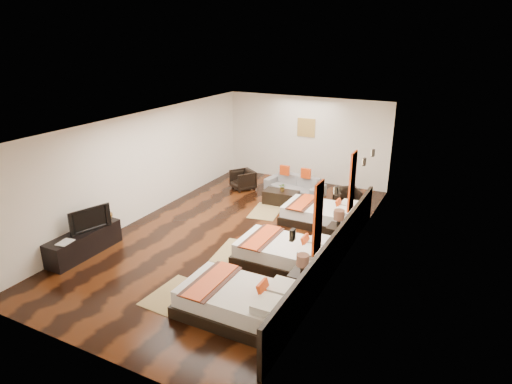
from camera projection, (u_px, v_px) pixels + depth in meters
The scene contains 30 objects.
floor at pixel (235, 234), 10.76m from camera, with size 5.50×9.50×0.01m, color black.
ceiling at pixel (233, 122), 9.80m from camera, with size 5.50×9.50×0.01m, color white.
back_wall at pixel (306, 140), 14.26m from camera, with size 5.50×0.01×2.80m, color silver.
left_wall at pixel (144, 165), 11.45m from camera, with size 0.01×9.50×2.80m, color silver.
right_wall at pixel (348, 199), 9.11m from camera, with size 0.01×9.50×2.80m, color silver.
headboard_panel at pixel (332, 255), 8.78m from camera, with size 0.08×6.60×0.90m, color black.
bed_near at pixel (240, 302), 7.57m from camera, with size 2.09×1.31×0.80m.
bed_mid at pixel (285, 253), 9.26m from camera, with size 2.03×1.28×0.77m.
bed_far at pixel (322, 214), 11.27m from camera, with size 1.95×1.22×0.74m.
nightstand_a at pixel (302, 282), 8.12m from camera, with size 0.44×0.44×0.87m.
nightstand_b at pixel (338, 234), 10.02m from camera, with size 0.46×0.46×0.91m.
jute_mat_near at pixel (173, 294), 8.25m from camera, with size 0.75×1.20×0.01m, color #9A824E.
jute_mat_mid at pixel (235, 252), 9.86m from camera, with size 0.75×1.20×0.01m, color #9A824E.
jute_mat_far at pixel (266, 211), 12.11m from camera, with size 0.75×1.20×0.01m, color #9A824E.
tv_console at pixel (84, 243), 9.69m from camera, with size 0.50×1.80×0.55m, color black.
tv at pixel (88, 218), 9.62m from camera, with size 0.94×0.12×0.54m, color black.
book at pixel (60, 242), 9.10m from camera, with size 0.25×0.34×0.03m, color black.
figurine at pixel (105, 214), 10.13m from camera, with size 0.31×0.31×0.33m, color brown.
sofa at pixel (295, 185), 13.44m from camera, with size 1.85×0.72×0.54m, color gray.
armchair_left at pixel (243, 180), 13.77m from camera, with size 0.66×0.68×0.62m, color black.
armchair_right at pixel (347, 199), 12.19m from camera, with size 0.65×0.66×0.60m, color black.
coffee_table at pixel (281, 198), 12.58m from camera, with size 1.00×0.50×0.40m, color black.
table_plant at pixel (283, 187), 12.46m from camera, with size 0.22×0.19×0.24m, color #23551C.
orange_panel_a at pixel (318, 218), 7.42m from camera, with size 0.04×0.40×1.30m, color #D86014.
orange_panel_b at pixel (352, 181), 9.27m from camera, with size 0.04×0.40×1.30m, color #D86014.
sconce_near at pixel (292, 235), 6.46m from camera, with size 0.07×0.12×0.18m.
sconce_mid at pixel (336, 190), 8.30m from camera, with size 0.07×0.12×0.18m.
sconce_far at pixel (364, 162), 10.15m from camera, with size 0.07×0.12×0.18m.
sconce_lounge at pixel (373, 153), 10.90m from camera, with size 0.07×0.12×0.18m.
gold_artwork at pixel (306, 128), 14.10m from camera, with size 0.60×0.04×0.60m, color #AD873F.
Camera 1 is at (4.88, -8.46, 4.67)m, focal length 30.46 mm.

